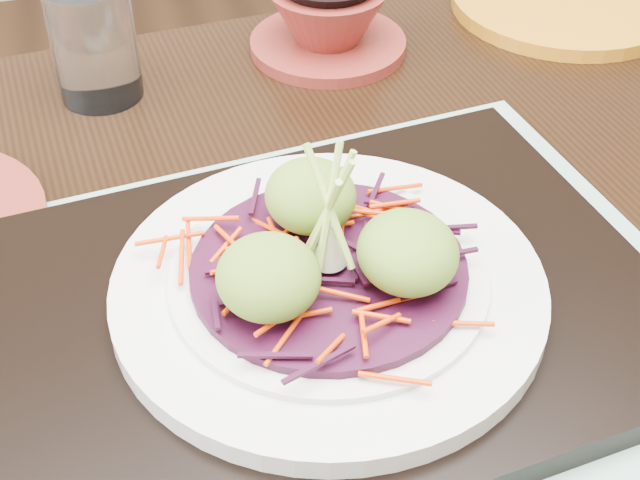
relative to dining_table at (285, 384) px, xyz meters
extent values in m
cube|color=black|center=(0.00, 0.00, 0.07)|extent=(1.19, 0.85, 0.04)
cube|color=black|center=(0.48, 0.37, -0.28)|extent=(0.06, 0.06, 0.66)
cube|color=#87AF9F|center=(0.02, -0.03, 0.09)|extent=(0.50, 0.41, 0.00)
cube|color=black|center=(0.02, -0.03, 0.11)|extent=(0.43, 0.34, 0.02)
cylinder|color=silver|center=(0.02, -0.03, 0.12)|extent=(0.26, 0.26, 0.01)
cylinder|color=silver|center=(0.02, -0.03, 0.13)|extent=(0.19, 0.19, 0.01)
cylinder|color=#360A1F|center=(0.02, -0.03, 0.14)|extent=(0.16, 0.16, 0.01)
ellipsoid|color=olive|center=(-0.02, -0.06, 0.16)|extent=(0.06, 0.06, 0.04)
ellipsoid|color=olive|center=(0.06, -0.06, 0.16)|extent=(0.06, 0.06, 0.04)
ellipsoid|color=olive|center=(0.02, 0.01, 0.16)|extent=(0.06, 0.06, 0.04)
cylinder|color=white|center=(-0.09, 0.27, 0.14)|extent=(0.09, 0.09, 0.10)
cylinder|color=maroon|center=(0.11, 0.30, 0.10)|extent=(0.19, 0.19, 0.01)
cylinder|color=#B46C14|center=(0.36, 0.32, 0.10)|extent=(0.28, 0.28, 0.01)
camera|label=1|loc=(-0.08, -0.40, 0.49)|focal=50.00mm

